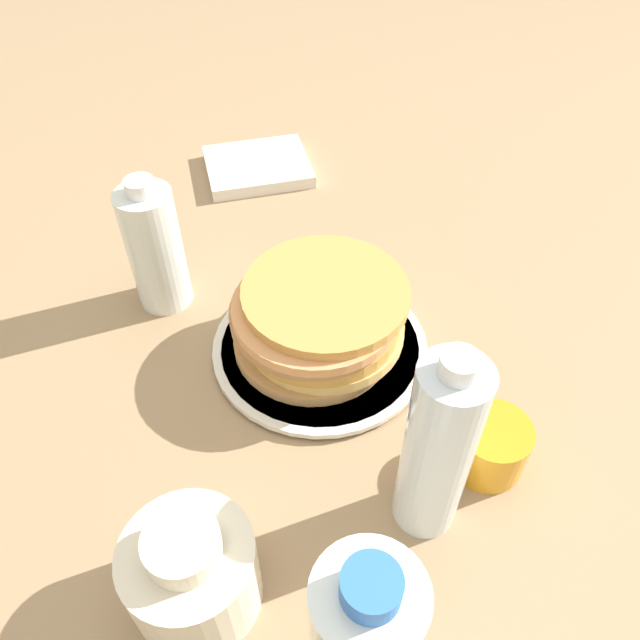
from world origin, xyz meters
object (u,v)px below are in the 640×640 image
at_px(water_bottle_mid, 155,248).
at_px(water_bottle_far, 438,450).
at_px(plate, 320,347).
at_px(pancake_stack, 318,318).
at_px(cream_jug, 192,572).
at_px(juice_glass, 492,444).

relative_size(water_bottle_mid, water_bottle_far, 0.79).
bearing_deg(water_bottle_far, water_bottle_mid, 93.37).
bearing_deg(plate, pancake_stack, 92.11).
height_order(plate, water_bottle_mid, water_bottle_mid).
height_order(cream_jug, water_bottle_far, water_bottle_far).
xyz_separation_m(water_bottle_mid, water_bottle_far, (0.02, -0.42, 0.02)).
distance_m(plate, juice_glass, 0.23).
xyz_separation_m(pancake_stack, water_bottle_far, (-0.06, -0.22, 0.05)).
height_order(plate, pancake_stack, pancake_stack).
bearing_deg(pancake_stack, cream_jug, -152.10).
height_order(pancake_stack, cream_jug, cream_jug).
distance_m(juice_glass, cream_jug, 0.31).
xyz_separation_m(pancake_stack, juice_glass, (0.03, -0.23, -0.03)).
xyz_separation_m(plate, pancake_stack, (-0.00, 0.00, 0.05)).
relative_size(pancake_stack, cream_jug, 1.80).
bearing_deg(plate, water_bottle_far, -105.87).
relative_size(juice_glass, cream_jug, 0.67).
relative_size(cream_jug, water_bottle_far, 0.49).
bearing_deg(juice_glass, water_bottle_far, 175.37).
height_order(pancake_stack, water_bottle_far, water_bottle_far).
bearing_deg(pancake_stack, water_bottle_mid, 113.63).
bearing_deg(plate, juice_glass, -82.62).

